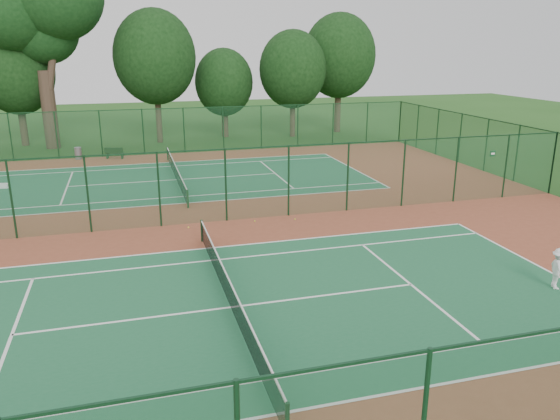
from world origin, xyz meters
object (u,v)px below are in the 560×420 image
object	(u,v)px
player_near	(559,269)
bench	(114,153)
trash_bin	(78,153)
kit_bag	(2,186)
big_tree	(39,7)

from	to	relation	value
player_near	bench	world-z (taller)	player_near
trash_bin	bench	size ratio (longest dim) A/B	0.62
trash_bin	kit_bag	size ratio (longest dim) A/B	1.18
player_near	trash_bin	size ratio (longest dim) A/B	1.61
player_near	kit_bag	bearing A→B (deg)	65.22
player_near	trash_bin	world-z (taller)	player_near
trash_bin	player_near	bearing A→B (deg)	-58.30
kit_bag	bench	bearing A→B (deg)	62.09
player_near	big_tree	distance (m)	40.30
player_near	big_tree	xyz separation A→B (m)	(-19.54, 33.77, 10.11)
trash_bin	bench	xyz separation A→B (m)	(2.55, -0.51, -0.01)
player_near	bench	size ratio (longest dim) A/B	1.01
big_tree	kit_bag	bearing A→B (deg)	-96.59
bench	big_tree	bearing A→B (deg)	144.78
kit_bag	big_tree	xyz separation A→B (m)	(1.56, 13.47, 10.70)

